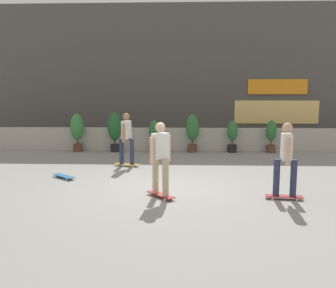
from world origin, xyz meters
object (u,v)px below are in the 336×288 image
object	(u,v)px
potted_plant_2	(154,135)
skater_foreground	(127,137)
potted_plant_5	(271,135)
potted_plant_4	(232,135)
skater_far_right	(286,157)
potted_plant_1	(115,129)
potted_plant_3	(192,130)
skateboard_near_camera	(64,176)
skater_by_wall_right	(160,156)
potted_plant_0	(77,129)

from	to	relation	value
potted_plant_2	skater_foreground	size ratio (longest dim) A/B	0.74
potted_plant_2	potted_plant_5	world-z (taller)	potted_plant_5
skater_foreground	potted_plant_2	bearing A→B (deg)	77.04
potted_plant_5	skater_foreground	xyz separation A→B (m)	(-5.23, -2.84, 0.24)
potted_plant_4	skater_far_right	world-z (taller)	skater_far_right
potted_plant_1	skater_foreground	size ratio (longest dim) A/B	0.92
potted_plant_3	skateboard_near_camera	size ratio (longest dim) A/B	1.99
potted_plant_4	skater_foreground	size ratio (longest dim) A/B	0.74
potted_plant_5	potted_plant_2	bearing A→B (deg)	180.00
skater_by_wall_right	potted_plant_5	bearing A→B (deg)	57.64
skateboard_near_camera	potted_plant_3	bearing A→B (deg)	51.17
skater_by_wall_right	skater_foreground	xyz separation A→B (m)	(-1.28, 3.40, 0.00)
potted_plant_5	skater_far_right	size ratio (longest dim) A/B	0.75
skateboard_near_camera	potted_plant_0	bearing A→B (deg)	101.47
potted_plant_3	skater_by_wall_right	bearing A→B (deg)	-98.10
potted_plant_2	potted_plant_4	distance (m)	3.07
skater_by_wall_right	skater_far_right	world-z (taller)	same
potted_plant_5	skater_foreground	bearing A→B (deg)	-151.48
potted_plant_4	potted_plant_5	world-z (taller)	potted_plant_5
potted_plant_5	potted_plant_3	bearing A→B (deg)	180.00
potted_plant_4	potted_plant_3	bearing A→B (deg)	-180.00
skater_by_wall_right	potted_plant_1	bearing A→B (deg)	109.29
potted_plant_2	skater_by_wall_right	world-z (taller)	skater_by_wall_right
potted_plant_4	skater_foreground	distance (m)	4.69
skater_far_right	skater_foreground	bearing A→B (deg)	139.56
skater_far_right	skateboard_near_camera	bearing A→B (deg)	162.56
potted_plant_3	potted_plant_5	size ratio (longest dim) A/B	1.18
potted_plant_5	skateboard_near_camera	xyz separation A→B (m)	(-6.72, -4.54, -0.64)
skater_far_right	potted_plant_2	bearing A→B (deg)	118.23
potted_plant_4	skater_by_wall_right	xyz separation A→B (m)	(-2.45, -6.24, 0.26)
potted_plant_5	skateboard_near_camera	bearing A→B (deg)	-145.97
potted_plant_3	potted_plant_5	bearing A→B (deg)	0.00
potted_plant_3	potted_plant_0	bearing A→B (deg)	180.00
potted_plant_1	skater_by_wall_right	world-z (taller)	skater_by_wall_right
potted_plant_4	skater_far_right	distance (m)	6.28
potted_plant_3	potted_plant_4	bearing A→B (deg)	0.00
skater_by_wall_right	potted_plant_3	bearing A→B (deg)	81.90
skateboard_near_camera	skater_foreground	bearing A→B (deg)	48.70
potted_plant_2	skateboard_near_camera	bearing A→B (deg)	-115.28
potted_plant_1	skateboard_near_camera	distance (m)	4.65
potted_plant_4	skater_by_wall_right	size ratio (longest dim) A/B	0.74
potted_plant_4	potted_plant_5	bearing A→B (deg)	-0.00
skater_by_wall_right	potted_plant_0	bearing A→B (deg)	120.55
skater_by_wall_right	skateboard_near_camera	bearing A→B (deg)	148.32
potted_plant_1	potted_plant_3	xyz separation A→B (m)	(3.07, 0.00, -0.05)
potted_plant_1	potted_plant_5	world-z (taller)	potted_plant_1
potted_plant_5	skater_by_wall_right	bearing A→B (deg)	-122.36
potted_plant_0	skateboard_near_camera	distance (m)	4.70
potted_plant_3	skater_by_wall_right	world-z (taller)	skater_by_wall_right
potted_plant_2	potted_plant_3	bearing A→B (deg)	0.00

